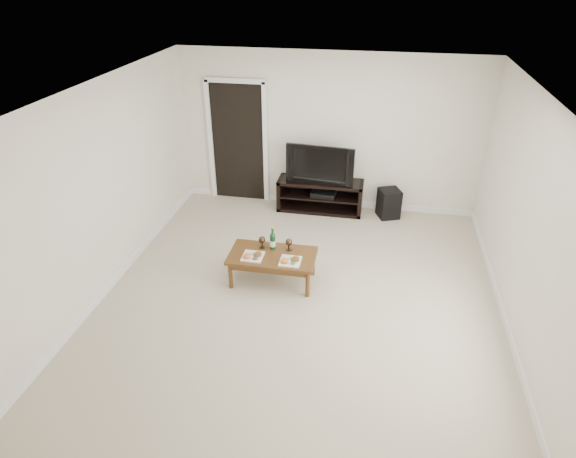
% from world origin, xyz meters
% --- Properties ---
extents(floor, '(5.50, 5.50, 0.00)m').
position_xyz_m(floor, '(0.00, 0.00, 0.00)').
color(floor, beige).
rests_on(floor, ground).
extents(back_wall, '(5.00, 0.04, 2.60)m').
position_xyz_m(back_wall, '(0.00, 2.77, 1.30)').
color(back_wall, silver).
rests_on(back_wall, ground).
extents(ceiling, '(5.00, 5.50, 0.04)m').
position_xyz_m(ceiling, '(0.00, 0.00, 2.62)').
color(ceiling, white).
rests_on(ceiling, back_wall).
extents(doorway, '(0.90, 0.02, 2.05)m').
position_xyz_m(doorway, '(-1.55, 2.73, 1.02)').
color(doorway, black).
rests_on(doorway, ground).
extents(media_console, '(1.43, 0.45, 0.55)m').
position_xyz_m(media_console, '(-0.07, 2.50, 0.28)').
color(media_console, black).
rests_on(media_console, ground).
extents(television, '(1.14, 0.25, 0.65)m').
position_xyz_m(television, '(-0.07, 2.50, 0.87)').
color(television, black).
rests_on(television, media_console).
extents(av_receiver, '(0.42, 0.33, 0.08)m').
position_xyz_m(av_receiver, '(-0.01, 2.48, 0.33)').
color(av_receiver, black).
rests_on(av_receiver, media_console).
extents(subwoofer, '(0.42, 0.42, 0.49)m').
position_xyz_m(subwoofer, '(1.09, 2.48, 0.24)').
color(subwoofer, black).
rests_on(subwoofer, ground).
extents(coffee_table, '(1.14, 0.63, 0.42)m').
position_xyz_m(coffee_table, '(-0.42, 0.30, 0.21)').
color(coffee_table, '#563618').
rests_on(coffee_table, ground).
extents(plate_left, '(0.27, 0.27, 0.07)m').
position_xyz_m(plate_left, '(-0.66, 0.19, 0.45)').
color(plate_left, white).
rests_on(plate_left, coffee_table).
extents(plate_right, '(0.27, 0.27, 0.07)m').
position_xyz_m(plate_right, '(-0.15, 0.17, 0.45)').
color(plate_right, white).
rests_on(plate_right, coffee_table).
extents(wine_bottle, '(0.07, 0.07, 0.35)m').
position_xyz_m(wine_bottle, '(-0.44, 0.44, 0.59)').
color(wine_bottle, '#0D3218').
rests_on(wine_bottle, coffee_table).
extents(goblet_left, '(0.09, 0.09, 0.17)m').
position_xyz_m(goblet_left, '(-0.59, 0.44, 0.51)').
color(goblet_left, '#35281D').
rests_on(goblet_left, coffee_table).
extents(goblet_right, '(0.09, 0.09, 0.17)m').
position_xyz_m(goblet_right, '(-0.23, 0.45, 0.51)').
color(goblet_right, '#35281D').
rests_on(goblet_right, coffee_table).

